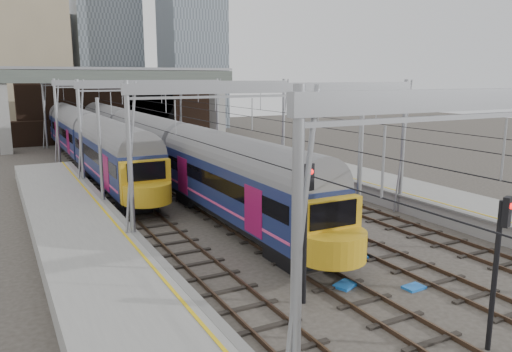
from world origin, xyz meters
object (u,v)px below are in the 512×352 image
signal_near_centre (499,255)px  train_second (66,125)px  signal_near_left (306,218)px  train_main (125,134)px

signal_near_centre → train_second: bearing=75.6°
train_second → signal_near_centre: (5.21, -53.50, 0.42)m
signal_near_left → train_second: bearing=80.0°
train_second → signal_near_centre: train_second is taller
train_second → signal_near_left: size_ratio=13.35×
train_main → signal_near_left: 35.55m
train_second → signal_near_centre: size_ratio=14.47×
train_second → signal_near_centre: bearing=-84.4°
signal_near_left → signal_near_centre: size_ratio=1.08×
train_second → signal_near_left: 48.26m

